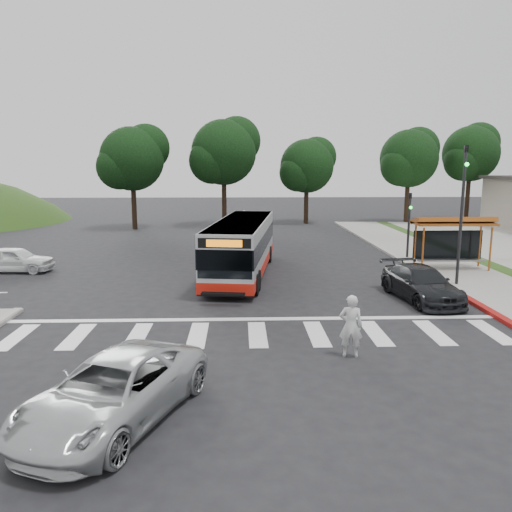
{
  "coord_description": "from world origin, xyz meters",
  "views": [
    {
      "loc": [
        -0.59,
        -20.99,
        5.57
      ],
      "look_at": [
        0.15,
        0.99,
        1.6
      ],
      "focal_mm": 35.0,
      "sensor_mm": 36.0,
      "label": 1
    }
  ],
  "objects_px": {
    "pedestrian": "(351,326)",
    "dark_sedan": "(421,284)",
    "silver_suv_south": "(114,391)",
    "transit_bus": "(242,248)"
  },
  "relations": [
    {
      "from": "transit_bus",
      "to": "pedestrian",
      "type": "xyz_separation_m",
      "value": [
        3.13,
        -11.46,
        -0.48
      ]
    },
    {
      "from": "transit_bus",
      "to": "silver_suv_south",
      "type": "xyz_separation_m",
      "value": [
        -2.91,
        -15.09,
        -0.7
      ]
    },
    {
      "from": "pedestrian",
      "to": "dark_sedan",
      "type": "distance_m",
      "value": 7.6
    },
    {
      "from": "transit_bus",
      "to": "silver_suv_south",
      "type": "height_order",
      "value": "transit_bus"
    },
    {
      "from": "transit_bus",
      "to": "silver_suv_south",
      "type": "bearing_deg",
      "value": -93.12
    },
    {
      "from": "pedestrian",
      "to": "dark_sedan",
      "type": "bearing_deg",
      "value": -114.46
    },
    {
      "from": "pedestrian",
      "to": "transit_bus",
      "type": "bearing_deg",
      "value": -64.11
    },
    {
      "from": "pedestrian",
      "to": "silver_suv_south",
      "type": "relative_size",
      "value": 0.36
    },
    {
      "from": "dark_sedan",
      "to": "silver_suv_south",
      "type": "xyz_separation_m",
      "value": [
        -10.4,
        -9.84,
        0.02
      ]
    },
    {
      "from": "dark_sedan",
      "to": "silver_suv_south",
      "type": "bearing_deg",
      "value": -144.49
    }
  ]
}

